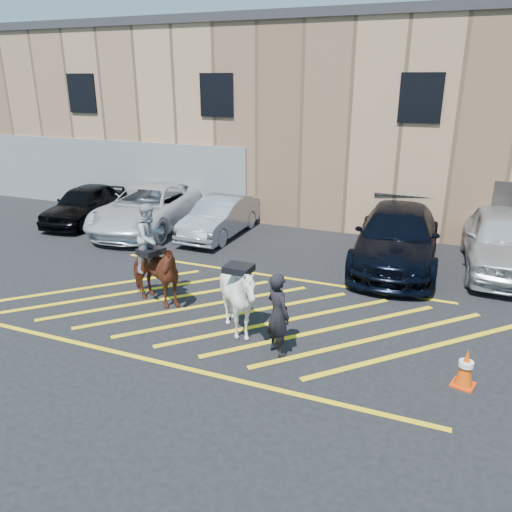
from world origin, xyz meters
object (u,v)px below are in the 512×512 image
at_px(car_white_suv, 504,240).
at_px(handler, 278,314).
at_px(car_white_pickup, 149,207).
at_px(traffic_cone, 466,368).
at_px(car_silver_sedan, 220,217).
at_px(car_blue_suv, 397,237).
at_px(saddled_white, 239,298).
at_px(car_black_suv, 85,204).
at_px(mounted_bay, 152,265).

xyz_separation_m(car_white_suv, handler, (-4.37, -6.73, -0.02)).
distance_m(car_white_pickup, traffic_cone, 12.45).
bearing_deg(handler, car_silver_sedan, -19.93).
bearing_deg(traffic_cone, car_white_suv, 82.16).
relative_size(car_blue_suv, saddled_white, 3.32).
bearing_deg(car_white_pickup, car_silver_sedan, -2.78).
xyz_separation_m(car_white_pickup, car_blue_suv, (8.76, -0.41, 0.04)).
bearing_deg(handler, car_white_suv, -86.85).
bearing_deg(handler, traffic_cone, -140.97).
distance_m(car_black_suv, saddled_white, 10.77).
bearing_deg(saddled_white, car_blue_suv, 66.22).
height_order(car_white_pickup, saddled_white, saddled_white).
bearing_deg(mounted_bay, saddled_white, -14.51).
height_order(mounted_bay, traffic_cone, mounted_bay).
height_order(car_black_suv, traffic_cone, car_black_suv).
xyz_separation_m(car_silver_sedan, car_blue_suv, (6.01, -0.57, 0.16)).
relative_size(car_white_pickup, mounted_bay, 2.26).
height_order(handler, saddled_white, saddled_white).
height_order(car_white_pickup, car_white_suv, car_white_suv).
bearing_deg(saddled_white, handler, -21.54).
bearing_deg(saddled_white, car_white_suv, 49.71).
bearing_deg(car_blue_suv, handler, -106.94).
height_order(car_silver_sedan, traffic_cone, car_silver_sedan).
distance_m(car_white_suv, traffic_cone, 6.64).
bearing_deg(car_silver_sedan, car_white_suv, 1.11).
distance_m(car_blue_suv, mounted_bay, 7.15).
relative_size(car_silver_sedan, car_blue_suv, 0.71).
bearing_deg(car_silver_sedan, car_blue_suv, -4.72).
bearing_deg(car_white_pickup, mounted_bay, -62.08).
bearing_deg(car_blue_suv, mounted_bay, -138.08).
relative_size(car_blue_suv, traffic_cone, 7.76).
xyz_separation_m(car_black_suv, car_silver_sedan, (5.48, 0.33, -0.04)).
height_order(car_white_pickup, car_silver_sedan, car_white_pickup).
bearing_deg(handler, car_black_suv, 3.67).
bearing_deg(car_blue_suv, traffic_cone, -74.79).
height_order(handler, mounted_bay, mounted_bay).
bearing_deg(car_black_suv, saddled_white, -40.45).
bearing_deg(car_white_pickup, saddled_white, -50.63).
xyz_separation_m(car_silver_sedan, traffic_cone, (7.96, -6.50, -0.29)).
bearing_deg(car_black_suv, car_white_suv, -5.35).
height_order(car_black_suv, saddled_white, saddled_white).
relative_size(car_black_suv, car_white_suv, 0.81).
height_order(car_blue_suv, car_white_suv, car_white_suv).
xyz_separation_m(mounted_bay, saddled_white, (2.54, -0.66, -0.15)).
xyz_separation_m(car_white_pickup, handler, (7.24, -6.51, 0.07)).
bearing_deg(car_white_suv, car_blue_suv, -170.00).
distance_m(car_silver_sedan, car_blue_suv, 6.03).
bearing_deg(traffic_cone, car_blue_suv, 108.25).
bearing_deg(car_silver_sedan, saddled_white, -60.20).
relative_size(car_black_suv, mounted_bay, 1.65).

